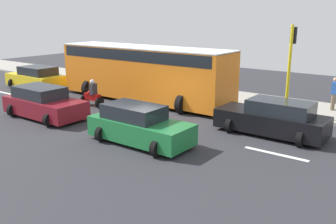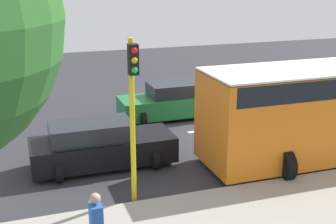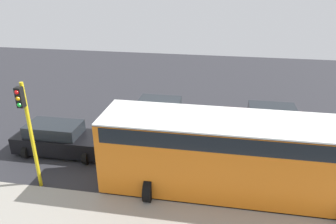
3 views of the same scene
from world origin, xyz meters
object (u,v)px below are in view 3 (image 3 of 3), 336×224
Objects in this scene: motorcycle at (267,146)px; city_bus at (245,152)px; traffic_light_corner at (27,123)px; car_maroon at (266,120)px; car_green at (156,112)px; car_black at (61,139)px.

city_bus is at bearing -24.23° from motorcycle.
traffic_light_corner is (1.08, -8.15, 1.08)m from city_bus.
car_maroon is 1.04× the size of car_green.
traffic_light_corner is at bearing -67.38° from motorcycle.
city_bus is (5.82, 4.72, 1.14)m from car_green.
traffic_light_corner reaches higher than motorcycle.
car_black is 9.90m from motorcycle.
motorcycle is 10.47m from traffic_light_corner.
car_black is 3.58m from traffic_light_corner.
car_green is at bearing -90.59° from car_maroon.
car_black is 0.41× the size of city_bus.
car_green is 6.70m from motorcycle.
city_bus reaches higher than car_black.
motorcycle reaches higher than car_maroon.
traffic_light_corner reaches higher than city_bus.
car_green is 2.78× the size of motorcycle.
city_bus is 2.44× the size of traffic_light_corner.
city_bus reaches higher than car_green.
city_bus is 8.29m from traffic_light_corner.
car_black is 8.79m from city_bus.
traffic_light_corner is at bearing -26.43° from car_green.
car_black and car_green have the same top height.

